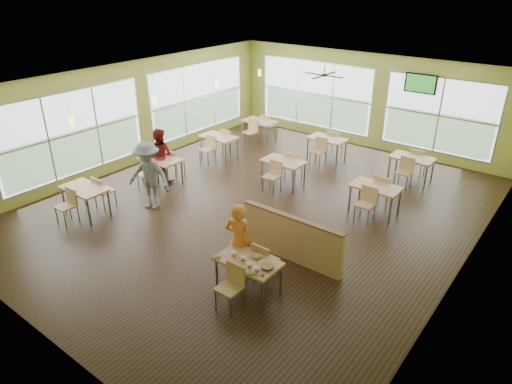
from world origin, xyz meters
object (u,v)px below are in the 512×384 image
at_px(main_table, 248,266).
at_px(food_basket, 267,267).
at_px(man_plaid, 239,241).
at_px(half_wall_divider, 291,238).

height_order(main_table, food_basket, main_table).
bearing_deg(food_basket, main_table, -179.01).
relative_size(man_plaid, food_basket, 6.68).
relative_size(main_table, half_wall_divider, 0.63).
xyz_separation_m(main_table, food_basket, (0.43, 0.01, 0.15)).
height_order(main_table, half_wall_divider, half_wall_divider).
xyz_separation_m(main_table, half_wall_divider, (0.00, 1.45, -0.11)).
bearing_deg(main_table, half_wall_divider, 90.00).
distance_m(man_plaid, food_basket, 0.98).
height_order(half_wall_divider, food_basket, half_wall_divider).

